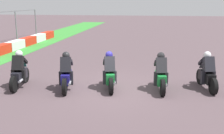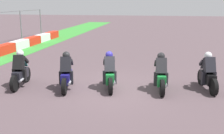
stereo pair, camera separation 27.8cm
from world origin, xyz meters
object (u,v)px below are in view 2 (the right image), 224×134
Objects in this scene: rider_lane_c at (109,74)px; rider_lane_d at (67,74)px; rider_lane_a at (208,74)px; rider_lane_e at (20,72)px; rider_lane_b at (161,75)px.

rider_lane_c is 1.71m from rider_lane_d.
rider_lane_e is at bearing 85.70° from rider_lane_a.
rider_lane_e is (-0.90, 7.50, 0.00)m from rider_lane_a.
rider_lane_a is 7.56m from rider_lane_e.
rider_lane_c is 0.99× the size of rider_lane_d.
rider_lane_a is 0.99× the size of rider_lane_b.
rider_lane_b is 2.02m from rider_lane_c.
rider_lane_b is 1.02× the size of rider_lane_c.
rider_lane_e is (0.01, 1.99, 0.00)m from rider_lane_d.
rider_lane_b is 3.71m from rider_lane_d.
rider_lane_b is 1.00× the size of rider_lane_e.
rider_lane_a is 1.01× the size of rider_lane_c.
rider_lane_c is 3.67m from rider_lane_e.
rider_lane_d is at bearing 87.64° from rider_lane_c.
rider_lane_a is 0.99× the size of rider_lane_e.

